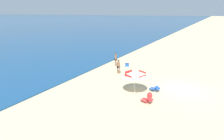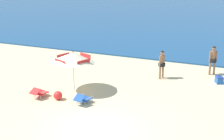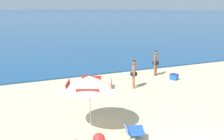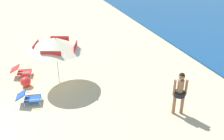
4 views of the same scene
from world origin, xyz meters
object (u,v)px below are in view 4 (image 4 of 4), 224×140
(lounge_chair_under_umbrella, at_px, (21,71))
(beach_ball, at_px, (26,82))
(lounge_chair_beside_umbrella, at_px, (28,97))
(person_standing_near_shore, at_px, (180,91))
(beach_umbrella_striped_main, at_px, (55,44))

(lounge_chair_under_umbrella, bearing_deg, beach_ball, 6.13)
(lounge_chair_beside_umbrella, bearing_deg, beach_ball, -179.61)
(lounge_chair_under_umbrella, height_order, person_standing_near_shore, person_standing_near_shore)
(lounge_chair_beside_umbrella, bearing_deg, beach_umbrella_striped_main, 131.37)
(person_standing_near_shore, height_order, beach_ball, person_standing_near_shore)
(beach_umbrella_striped_main, bearing_deg, person_standing_near_shore, 43.62)
(beach_umbrella_striped_main, xyz_separation_m, beach_ball, (-0.15, -1.40, -1.60))
(beach_umbrella_striped_main, relative_size, lounge_chair_under_umbrella, 2.96)
(lounge_chair_beside_umbrella, distance_m, person_standing_near_shore, 5.66)
(lounge_chair_beside_umbrella, height_order, person_standing_near_shore, person_standing_near_shore)
(lounge_chair_under_umbrella, xyz_separation_m, lounge_chair_beside_umbrella, (2.39, 0.12, -0.00))
(lounge_chair_under_umbrella, distance_m, beach_ball, 1.03)
(beach_umbrella_striped_main, relative_size, beach_ball, 6.60)
(lounge_chair_beside_umbrella, xyz_separation_m, beach_ball, (-1.37, -0.01, -0.05))
(person_standing_near_shore, bearing_deg, lounge_chair_under_umbrella, -134.06)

